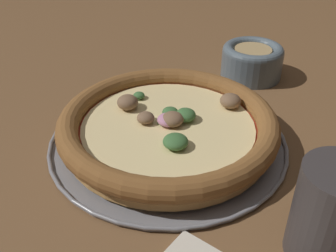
{
  "coord_description": "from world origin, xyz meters",
  "views": [
    {
      "loc": [
        0.06,
        -0.44,
        0.33
      ],
      "look_at": [
        0.0,
        0.0,
        0.03
      ],
      "focal_mm": 42.0,
      "sensor_mm": 36.0,
      "label": 1
    }
  ],
  "objects_px": {
    "pizza_tray": "(168,141)",
    "bowl_near": "(252,60)",
    "drinking_cup": "(332,214)",
    "pizza": "(168,126)"
  },
  "relations": [
    {
      "from": "pizza",
      "to": "drinking_cup",
      "type": "height_order",
      "value": "drinking_cup"
    },
    {
      "from": "pizza",
      "to": "bowl_near",
      "type": "bearing_deg",
      "value": 62.44
    },
    {
      "from": "bowl_near",
      "to": "drinking_cup",
      "type": "relative_size",
      "value": 1.04
    },
    {
      "from": "drinking_cup",
      "to": "bowl_near",
      "type": "bearing_deg",
      "value": 98.66
    },
    {
      "from": "drinking_cup",
      "to": "pizza",
      "type": "bearing_deg",
      "value": 138.08
    },
    {
      "from": "pizza_tray",
      "to": "drinking_cup",
      "type": "xyz_separation_m",
      "value": [
        0.18,
        -0.16,
        0.05
      ]
    },
    {
      "from": "pizza_tray",
      "to": "bowl_near",
      "type": "relative_size",
      "value": 3.02
    },
    {
      "from": "pizza_tray",
      "to": "pizza",
      "type": "bearing_deg",
      "value": 69.1
    },
    {
      "from": "pizza",
      "to": "bowl_near",
      "type": "xyz_separation_m",
      "value": [
        0.12,
        0.23,
        0.0
      ]
    },
    {
      "from": "bowl_near",
      "to": "drinking_cup",
      "type": "bearing_deg",
      "value": -81.34
    }
  ]
}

